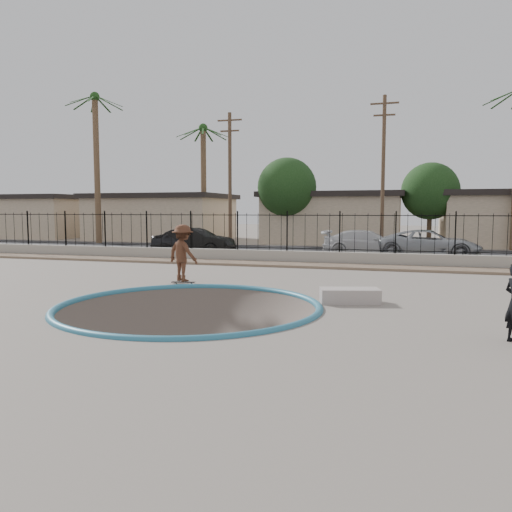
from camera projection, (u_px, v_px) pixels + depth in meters
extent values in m
cube|color=slate|center=(294.00, 281.00, 25.67)|extent=(120.00, 120.00, 2.20)
torus|color=teal|center=(189.00, 307.00, 13.17)|extent=(7.04, 7.04, 0.20)
cube|color=#997E64|center=(281.00, 264.00, 22.89)|extent=(42.00, 1.60, 0.11)
cube|color=#A19A8D|center=(287.00, 257.00, 23.92)|extent=(42.00, 0.45, 0.60)
cube|color=black|center=(287.00, 248.00, 23.88)|extent=(40.00, 0.04, 0.03)
cube|color=black|center=(287.00, 215.00, 23.73)|extent=(40.00, 0.04, 0.04)
cube|color=black|center=(312.00, 252.00, 30.33)|extent=(90.00, 8.00, 0.04)
cube|color=tan|center=(38.00, 218.00, 47.25)|extent=(10.00, 8.00, 3.50)
cube|color=black|center=(37.00, 198.00, 47.07)|extent=(10.60, 8.60, 0.40)
cube|color=tan|center=(162.00, 219.00, 43.53)|extent=(11.00, 8.00, 3.50)
cube|color=black|center=(162.00, 197.00, 43.35)|extent=(11.60, 8.60, 0.40)
cube|color=tan|center=(334.00, 220.00, 39.23)|extent=(10.00, 8.00, 3.50)
cube|color=black|center=(334.00, 195.00, 39.05)|extent=(10.60, 8.60, 0.40)
cylinder|color=brown|center=(97.00, 171.00, 37.55)|extent=(0.44, 0.44, 11.00)
sphere|color=#1F4618|center=(95.00, 97.00, 37.05)|extent=(0.70, 0.70, 0.70)
cylinder|color=brown|center=(204.00, 185.00, 39.46)|extent=(0.44, 0.44, 9.00)
sphere|color=#1F4618|center=(203.00, 128.00, 39.04)|extent=(0.70, 0.70, 0.70)
cylinder|color=#473323|center=(230.00, 181.00, 33.54)|extent=(0.24, 0.24, 9.00)
cube|color=#473323|center=(230.00, 120.00, 33.17)|extent=(1.70, 0.10, 0.10)
cube|color=#473323|center=(230.00, 131.00, 33.24)|extent=(1.30, 0.10, 0.10)
cylinder|color=#473323|center=(383.00, 174.00, 30.65)|extent=(0.24, 0.24, 9.50)
cube|color=#473323|center=(385.00, 103.00, 30.26)|extent=(1.70, 0.10, 0.10)
cube|color=#473323|center=(384.00, 115.00, 30.33)|extent=(1.30, 0.10, 0.10)
cylinder|color=#473323|center=(287.00, 224.00, 36.77)|extent=(0.34, 0.34, 3.00)
sphere|color=#143311|center=(287.00, 187.00, 36.53)|extent=(4.32, 4.32, 4.32)
cylinder|color=#473323|center=(429.00, 227.00, 34.88)|extent=(0.34, 0.34, 2.75)
sphere|color=#143311|center=(430.00, 191.00, 34.65)|extent=(3.96, 3.96, 3.96)
imported|color=brown|center=(183.00, 256.00, 17.16)|extent=(1.44, 1.14, 1.95)
cube|color=black|center=(183.00, 282.00, 17.25)|extent=(0.84, 0.35, 0.02)
cylinder|color=silver|center=(175.00, 283.00, 17.21)|extent=(0.06, 0.04, 0.05)
cylinder|color=silver|center=(176.00, 283.00, 17.36)|extent=(0.06, 0.04, 0.05)
cylinder|color=silver|center=(190.00, 284.00, 17.14)|extent=(0.06, 0.04, 0.05)
cylinder|color=silver|center=(192.00, 283.00, 17.30)|extent=(0.06, 0.04, 0.05)
cube|color=#AC9F99|center=(350.00, 296.00, 13.71)|extent=(1.73, 1.11, 0.40)
imported|color=black|center=(189.00, 241.00, 28.70)|extent=(4.37, 2.12, 1.44)
imported|color=black|center=(196.00, 241.00, 28.58)|extent=(4.52, 1.74, 1.47)
imported|color=silver|center=(367.00, 243.00, 27.38)|extent=(4.90, 2.18, 1.40)
imported|color=#999DA1|center=(429.00, 244.00, 26.45)|extent=(5.36, 2.65, 1.46)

